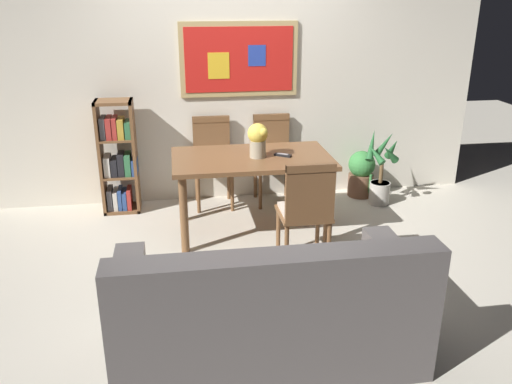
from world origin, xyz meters
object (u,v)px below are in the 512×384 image
(flower_vase, at_px, (258,138))
(dining_chair_far_left, at_px, (213,154))
(potted_palm, at_px, (381,174))
(dining_table, at_px, (252,167))
(leather_couch, at_px, (269,314))
(dining_chair_near_right, at_px, (306,206))
(tv_remote, at_px, (283,155))
(bookshelf, at_px, (119,160))
(dining_chair_far_right, at_px, (273,151))
(potted_ivy, at_px, (361,173))

(flower_vase, bearing_deg, dining_chair_far_left, 113.75)
(potted_palm, distance_m, flower_vase, 1.57)
(dining_table, distance_m, leather_couch, 1.87)
(dining_chair_near_right, distance_m, tv_remote, 0.74)
(dining_chair_far_left, relative_size, leather_couch, 0.51)
(leather_couch, xyz_separation_m, bookshelf, (-1.07, 2.54, 0.22))
(dining_chair_near_right, distance_m, dining_chair_far_right, 1.52)
(dining_chair_far_right, xyz_separation_m, potted_ivy, (0.97, -0.03, -0.28))
(dining_chair_near_right, height_order, dining_chair_far_right, same)
(dining_chair_near_right, xyz_separation_m, dining_chair_far_right, (0.01, 1.52, 0.00))
(dining_chair_near_right, distance_m, potted_ivy, 1.80)
(leather_couch, distance_m, tv_remote, 1.90)
(dining_chair_near_right, bearing_deg, flower_vase, 110.49)
(leather_couch, bearing_deg, tv_remote, 76.21)
(dining_chair_far_right, bearing_deg, potted_ivy, -2.01)
(dining_chair_far_left, height_order, tv_remote, dining_chair_far_left)
(dining_chair_near_right, xyz_separation_m, potted_ivy, (0.99, 1.48, -0.28))
(bookshelf, height_order, flower_vase, bookshelf)
(dining_chair_far_right, distance_m, potted_ivy, 1.01)
(dining_chair_far_right, distance_m, potted_palm, 1.15)
(dining_chair_far_left, relative_size, flower_vase, 2.99)
(leather_couch, height_order, bookshelf, bookshelf)
(dining_chair_far_right, height_order, bookshelf, bookshelf)
(dining_chair_far_left, distance_m, leather_couch, 2.61)
(dining_chair_far_left, relative_size, potted_palm, 1.16)
(dining_chair_far_right, distance_m, bookshelf, 1.57)
(leather_couch, height_order, tv_remote, leather_couch)
(dining_chair_far_left, height_order, dining_chair_near_right, same)
(leather_couch, bearing_deg, flower_vase, 83.13)
(bookshelf, bearing_deg, flower_vase, -29.72)
(dining_chair_far_left, distance_m, flower_vase, 0.93)
(flower_vase, distance_m, tv_remote, 0.28)
(bookshelf, height_order, tv_remote, bookshelf)
(flower_vase, bearing_deg, potted_palm, 20.20)
(dining_chair_far_right, bearing_deg, tv_remote, -94.17)
(tv_remote, bearing_deg, potted_ivy, 36.67)
(dining_chair_far_left, xyz_separation_m, dining_chair_near_right, (0.62, -1.51, 0.00))
(tv_remote, bearing_deg, dining_chair_far_left, 125.62)
(dining_chair_far_left, bearing_deg, bookshelf, -176.62)
(dining_chair_far_right, relative_size, potted_palm, 1.16)
(dining_chair_far_left, height_order, flower_vase, flower_vase)
(potted_palm, bearing_deg, flower_vase, -159.80)
(potted_palm, xyz_separation_m, flower_vase, (-1.37, -0.50, 0.57))
(bookshelf, height_order, potted_palm, bookshelf)
(leather_couch, relative_size, flower_vase, 5.92)
(dining_chair_far_left, height_order, dining_chair_far_right, same)
(leather_couch, xyz_separation_m, potted_palm, (1.59, 2.31, 0.02))
(potted_ivy, bearing_deg, tv_remote, -143.33)
(dining_table, height_order, potted_ivy, dining_table)
(dining_chair_near_right, distance_m, potted_palm, 1.66)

